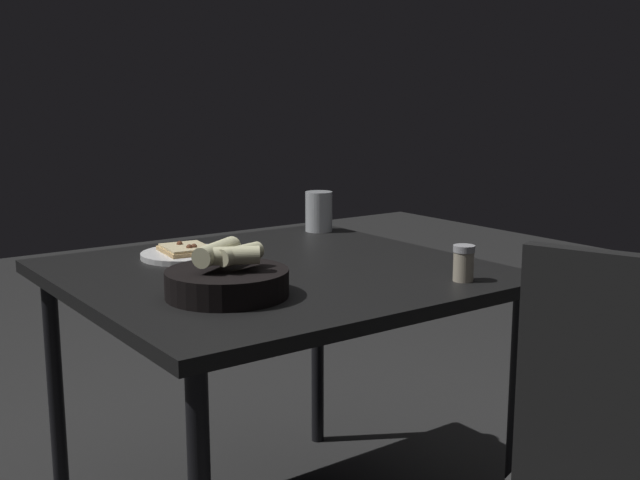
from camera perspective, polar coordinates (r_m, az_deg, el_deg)
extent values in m
cube|color=black|center=(1.87, -3.33, -2.54)|extent=(0.95, 0.93, 0.03)
cylinder|color=black|center=(1.96, 14.15, -13.16)|extent=(0.04, 0.04, 0.68)
cylinder|color=black|center=(2.16, -18.79, -11.10)|extent=(0.04, 0.04, 0.68)
cylinder|color=black|center=(2.51, -0.18, -7.43)|extent=(0.04, 0.04, 0.68)
cylinder|color=white|center=(2.01, -9.79, -1.07)|extent=(0.23, 0.23, 0.01)
cube|color=tan|center=(2.01, -9.80, -0.73)|extent=(0.13, 0.15, 0.01)
cube|color=beige|center=(2.01, -9.81, -0.51)|extent=(0.12, 0.14, 0.01)
sphere|color=brown|center=(2.03, -10.26, -0.29)|extent=(0.02, 0.02, 0.02)
sphere|color=brown|center=(1.99, -9.24, -0.49)|extent=(0.02, 0.02, 0.02)
sphere|color=brown|center=(1.98, -9.57, -0.54)|extent=(0.02, 0.02, 0.02)
cylinder|color=black|center=(1.61, -6.83, -3.15)|extent=(0.26, 0.26, 0.06)
cylinder|color=beige|center=(1.57, -6.61, -1.16)|extent=(0.12, 0.09, 0.04)
cylinder|color=beige|center=(1.59, -5.86, -1.03)|extent=(0.11, 0.06, 0.04)
cylinder|color=beige|center=(1.61, -7.55, -0.88)|extent=(0.14, 0.11, 0.04)
cylinder|color=red|center=(1.63, -4.76, -3.24)|extent=(0.06, 0.06, 0.03)
cylinder|color=silver|center=(2.36, -0.09, 2.11)|extent=(0.08, 0.08, 0.12)
cylinder|color=gold|center=(2.36, -0.09, 1.38)|extent=(0.07, 0.07, 0.05)
cylinder|color=#BFB299|center=(1.76, 10.48, -1.92)|extent=(0.05, 0.05, 0.07)
cylinder|color=maroon|center=(1.76, 10.46, -2.38)|extent=(0.04, 0.04, 0.03)
cylinder|color=#B7B7BC|center=(1.75, 10.53, -0.63)|extent=(0.05, 0.05, 0.01)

